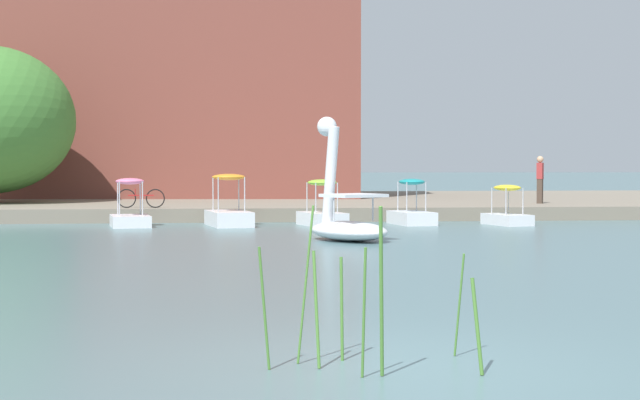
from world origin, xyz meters
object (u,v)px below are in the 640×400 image
pedal_boat_lime (322,213)px  pedal_boat_orange (229,212)px  pedal_boat_yellow (507,212)px  pedal_boat_teal (412,212)px  swan_boat (346,217)px  person_on_path (540,178)px  pedal_boat_pink (130,214)px  bicycle_parked (141,198)px

pedal_boat_lime → pedal_boat_orange: (-2.97, 0.13, 0.03)m
pedal_boat_yellow → pedal_boat_teal: pedal_boat_teal is taller
pedal_boat_lime → pedal_boat_orange: size_ratio=0.86×
swan_boat → person_on_path: (8.97, 11.11, 0.86)m
pedal_boat_pink → pedal_boat_yellow: bearing=-2.0°
pedal_boat_orange → person_on_path: bearing=22.3°
pedal_boat_pink → bicycle_parked: bearing=87.1°
swan_boat → bicycle_parked: swan_boat is taller
pedal_boat_lime → person_on_path: bearing=29.2°
person_on_path → bicycle_parked: bearing=-171.4°
pedal_boat_lime → person_on_path: (8.92, 4.99, 1.04)m
pedal_boat_lime → pedal_boat_pink: (-6.06, 0.10, -0.00)m
person_on_path → pedal_boat_orange: bearing=-157.7°
pedal_boat_teal → pedal_boat_orange: bearing=-178.8°
bicycle_parked → pedal_boat_yellow: bearing=-14.4°
pedal_boat_yellow → bicycle_parked: (-11.91, 3.06, 0.40)m
pedal_boat_yellow → pedal_boat_pink: (-12.05, 0.42, 0.00)m
pedal_boat_teal → person_on_path: person_on_path is taller
swan_boat → pedal_boat_teal: (3.02, 6.36, -0.19)m
pedal_boat_teal → bicycle_parked: 9.24m
pedal_boat_teal → person_on_path: size_ratio=1.15×
pedal_boat_orange → pedal_boat_yellow: bearing=-2.9°
pedal_boat_yellow → pedal_boat_teal: bearing=169.3°
pedal_boat_pink → person_on_path: 15.79m
swan_boat → pedal_boat_orange: swan_boat is taller
pedal_boat_lime → bicycle_parked: bearing=155.2°
pedal_boat_yellow → bicycle_parked: 12.31m
pedal_boat_lime → person_on_path: person_on_path is taller
pedal_boat_teal → pedal_boat_lime: 2.97m
pedal_boat_teal → bicycle_parked: (-8.89, 2.50, 0.40)m
swan_boat → pedal_boat_yellow: size_ratio=1.62×
pedal_boat_yellow → pedal_boat_teal: size_ratio=0.94×
pedal_boat_lime → pedal_boat_orange: 2.98m
pedal_boat_lime → pedal_boat_yellow: bearing=-3.1°
pedal_boat_yellow → pedal_boat_lime: bearing=176.9°
pedal_boat_yellow → pedal_boat_lime: 5.99m
bicycle_parked → pedal_boat_lime: bearing=-24.8°
swan_boat → person_on_path: 14.31m
swan_boat → pedal_boat_orange: size_ratio=1.27×
pedal_boat_pink → bicycle_parked: 2.68m
pedal_boat_pink → person_on_path: person_on_path is taller
pedal_boat_yellow → pedal_boat_pink: pedal_boat_pink is taller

